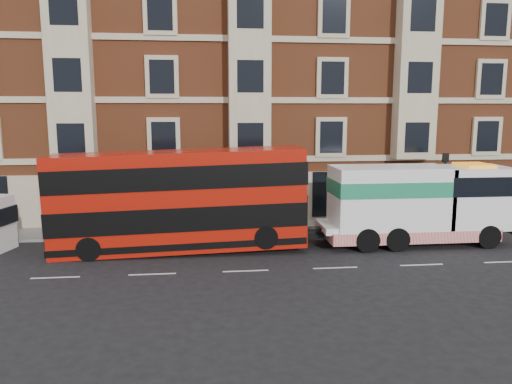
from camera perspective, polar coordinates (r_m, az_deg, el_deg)
ground at (r=21.97m, az=-1.19°, el=-9.02°), size 120.00×120.00×0.00m
sidewalk at (r=29.15m, az=-2.50°, el=-4.24°), size 90.00×3.00×0.15m
victorian_terrace at (r=35.98m, az=-2.61°, el=14.36°), size 45.00×12.00×20.40m
lamp_post_west at (r=27.62m, az=-14.87°, el=0.19°), size 0.35×0.15×4.35m
lamp_post_east at (r=30.60m, az=20.68°, el=0.77°), size 0.35×0.15×4.35m
double_decker_bus at (r=24.71m, az=-8.78°, el=-0.77°), size 12.25×2.81×4.96m
tow_truck at (r=27.07m, az=17.69°, el=-1.21°), size 9.81×2.90×4.09m
pedestrian at (r=28.19m, az=-18.18°, el=-3.26°), size 0.64×0.43×1.69m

